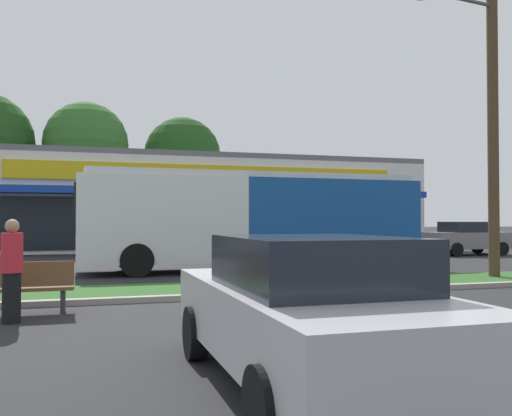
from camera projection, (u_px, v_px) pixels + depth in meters
The scene contains 12 objects.
grass_median at pixel (350, 284), 14.00m from camera, with size 56.00×2.20×0.12m, color #2D5B23.
curb_lip at pixel (374, 290), 12.84m from camera, with size 56.00×0.24×0.12m, color #99968C.
parking_stripe_0 at pixel (424, 370), 6.16m from camera, with size 0.12×4.80×0.01m, color silver.
storefront_building at pixel (194, 204), 35.09m from camera, with size 25.95×13.29×5.37m.
tree_mid_left at pixel (86, 144), 41.60m from camera, with size 6.29×6.29×10.58m.
tree_mid at pixel (182, 156), 45.55m from camera, with size 6.26×6.26×10.15m.
utility_pole at pixel (489, 76), 15.40m from camera, with size 3.09×2.40×10.71m.
city_bus at pixel (253, 218), 18.63m from camera, with size 11.53×2.87×3.25m.
bus_stop_bench at pixel (27, 286), 9.81m from camera, with size 1.60×0.45×0.95m.
car_0 at pixel (467, 238), 26.67m from camera, with size 4.11×1.94×1.60m.
car_3 at pixel (308, 310), 5.54m from camera, with size 1.95×4.51×1.52m.
pedestrian_near_bench at pixel (12, 271), 9.02m from camera, with size 0.34×0.34×1.70m.
Camera 1 is at (-6.37, 1.26, 1.68)m, focal length 38.74 mm.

